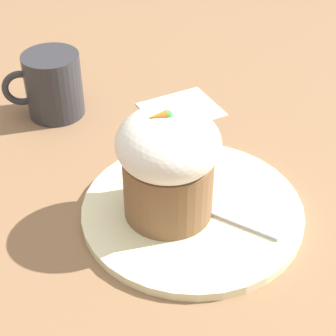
# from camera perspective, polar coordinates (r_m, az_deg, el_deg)

# --- Properties ---
(ground_plane) EXTENTS (4.00, 4.00, 0.00)m
(ground_plane) POSITION_cam_1_polar(r_m,az_deg,el_deg) (0.60, 2.47, -4.69)
(ground_plane) COLOR #846042
(dessert_plate) EXTENTS (0.23, 0.23, 0.01)m
(dessert_plate) POSITION_cam_1_polar(r_m,az_deg,el_deg) (0.59, 2.48, -4.33)
(dessert_plate) COLOR beige
(dessert_plate) RESTS_ON ground_plane
(carrot_cake) EXTENTS (0.10, 0.10, 0.12)m
(carrot_cake) POSITION_cam_1_polar(r_m,az_deg,el_deg) (0.55, -0.00, 0.58)
(carrot_cake) COLOR brown
(carrot_cake) RESTS_ON dessert_plate
(spoon) EXTENTS (0.11, 0.10, 0.01)m
(spoon) POSITION_cam_1_polar(r_m,az_deg,el_deg) (0.59, 3.11, -3.77)
(spoon) COLOR #B7B7BC
(spoon) RESTS_ON dessert_plate
(coffee_cup) EXTENTS (0.10, 0.07, 0.08)m
(coffee_cup) POSITION_cam_1_polar(r_m,az_deg,el_deg) (0.75, -11.68, 8.26)
(coffee_cup) COLOR #2D2D33
(coffee_cup) RESTS_ON ground_plane
(paper_napkin) EXTENTS (0.12, 0.11, 0.00)m
(paper_napkin) POSITION_cam_1_polar(r_m,az_deg,el_deg) (0.76, 1.35, 6.01)
(paper_napkin) COLOR white
(paper_napkin) RESTS_ON ground_plane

